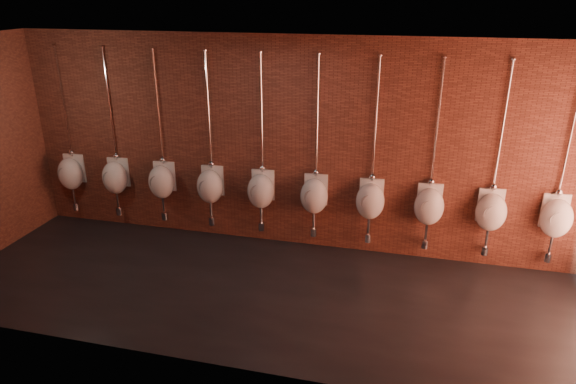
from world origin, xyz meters
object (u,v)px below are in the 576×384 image
urinal_0 (71,173)px  urinal_9 (556,217)px  urinal_3 (210,185)px  urinal_5 (314,195)px  urinal_7 (429,205)px  urinal_4 (261,190)px  urinal_8 (491,211)px  urinal_6 (370,200)px  urinal_2 (162,181)px  urinal_1 (115,177)px

urinal_0 → urinal_9: size_ratio=1.00×
urinal_3 → urinal_5: same height
urinal_0 → urinal_7: bearing=0.0°
urinal_4 → urinal_8: (3.33, 0.00, 0.00)m
urinal_3 → urinal_4: bearing=0.0°
urinal_6 → urinal_7: 0.83m
urinal_0 → urinal_4: size_ratio=1.00×
urinal_0 → urinal_8: (6.65, 0.00, 0.00)m
urinal_2 → urinal_6: 3.33m
urinal_4 → urinal_0: bearing=180.0°
urinal_0 → urinal_1: same height
urinal_6 → urinal_7: same height
urinal_1 → urinal_7: size_ratio=1.00×
urinal_7 → urinal_2: bearing=180.0°
urinal_8 → urinal_9: 0.83m
urinal_2 → urinal_6: size_ratio=1.00×
urinal_8 → urinal_6: bearing=180.0°
urinal_3 → urinal_4: same height
urinal_6 → urinal_8: same height
urinal_8 → urinal_4: bearing=180.0°
urinal_0 → urinal_2: size_ratio=1.00×
urinal_6 → urinal_0: bearing=180.0°
urinal_4 → urinal_6: bearing=0.0°
urinal_3 → urinal_4: (0.83, 0.00, 0.00)m
urinal_0 → urinal_6: 4.99m
urinal_8 → urinal_3: bearing=180.0°
urinal_2 → urinal_3: size_ratio=1.00×
urinal_0 → urinal_3: bearing=0.0°
urinal_1 → urinal_5: size_ratio=1.00×
urinal_0 → urinal_3: size_ratio=1.00×
urinal_6 → urinal_8: bearing=0.0°
urinal_5 → urinal_6: (0.83, 0.00, 0.00)m
urinal_1 → urinal_2: size_ratio=1.00×
urinal_2 → urinal_7: 4.16m
urinal_8 → urinal_9: size_ratio=1.00×
urinal_3 → urinal_1: bearing=180.0°
urinal_0 → urinal_6: size_ratio=1.00×
urinal_7 → urinal_9: same height
urinal_1 → urinal_4: 2.49m
urinal_3 → urinal_4: 0.83m
urinal_2 → urinal_5: size_ratio=1.00×
urinal_4 → urinal_5: size_ratio=1.00×
urinal_2 → urinal_5: 2.49m
urinal_5 → urinal_8: same height
urinal_4 → urinal_9: 4.16m
urinal_1 → urinal_9: (6.65, 0.00, 0.00)m
urinal_2 → urinal_3: same height
urinal_4 → urinal_9: size_ratio=1.00×
urinal_2 → urinal_8: 4.99m
urinal_0 → urinal_1: 0.83m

